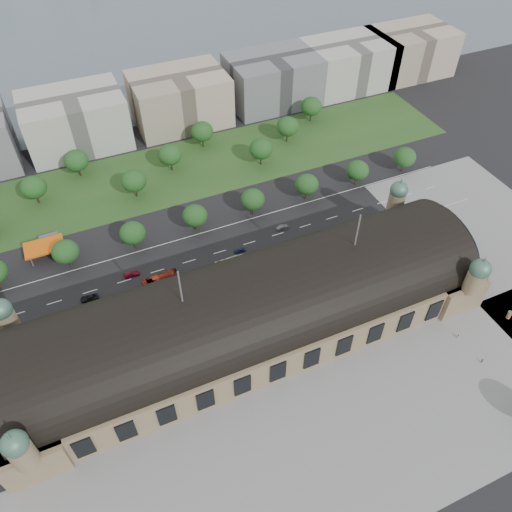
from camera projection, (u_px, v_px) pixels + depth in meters
name	position (u px, v px, depth m)	size (l,w,h in m)	color
ground	(250.00, 332.00, 160.41)	(900.00, 900.00, 0.00)	black
station	(250.00, 312.00, 153.07)	(150.00, 48.40, 44.30)	#877453
plaza_south	(348.00, 442.00, 135.05)	(190.00, 48.00, 0.12)	gray
plaza_east	(499.00, 242.00, 189.49)	(56.00, 100.00, 0.12)	gray
road_slab	(157.00, 271.00, 179.11)	(260.00, 26.00, 0.10)	black
grass_belt	(134.00, 182.00, 215.76)	(300.00, 45.00, 0.10)	#295220
petrol_station	(47.00, 243.00, 184.91)	(14.00, 13.00, 5.05)	orange
lake	(83.00, 15.00, 351.33)	(700.00, 320.00, 0.08)	slate
office_3	(75.00, 121.00, 228.58)	(45.00, 32.00, 24.00)	#B7B6AE
office_4	(180.00, 99.00, 242.70)	(45.00, 32.00, 24.00)	#C2AC98
office_5	(273.00, 80.00, 256.81)	(45.00, 32.00, 24.00)	slate
office_6	(348.00, 64.00, 269.52)	(45.00, 32.00, 24.00)	#B7B6AE
office_7	(409.00, 51.00, 280.81)	(45.00, 32.00, 24.00)	#C2AC98
tree_row_3	(66.00, 252.00, 175.52)	(9.60, 9.60, 11.52)	#2D2116
tree_row_4	(133.00, 233.00, 182.29)	(9.60, 9.60, 11.52)	#2D2116
tree_row_5	(195.00, 216.00, 189.07)	(9.60, 9.60, 11.52)	#2D2116
tree_row_6	(253.00, 200.00, 195.84)	(9.60, 9.60, 11.52)	#2D2116
tree_row_7	(307.00, 184.00, 202.62)	(9.60, 9.60, 11.52)	#2D2116
tree_row_8	(357.00, 170.00, 209.39)	(9.60, 9.60, 11.52)	#2D2116
tree_row_9	(405.00, 157.00, 216.17)	(9.60, 9.60, 11.52)	#2D2116
tree_belt_4	(33.00, 187.00, 200.29)	(10.40, 10.40, 12.48)	#2D2116
tree_belt_5	(76.00, 160.00, 213.34)	(10.40, 10.40, 12.48)	#2D2116
tree_belt_6	(134.00, 181.00, 203.33)	(10.40, 10.40, 12.48)	#2D2116
tree_belt_7	(170.00, 155.00, 216.38)	(10.40, 10.40, 12.48)	#2D2116
tree_belt_8	(202.00, 132.00, 229.43)	(10.40, 10.40, 12.48)	#2D2116
tree_belt_9	(261.00, 149.00, 219.42)	(10.40, 10.40, 12.48)	#2D2116
tree_belt_10	(288.00, 127.00, 232.47)	(10.40, 10.40, 12.48)	#2D2116
tree_belt_11	(311.00, 106.00, 245.52)	(10.40, 10.40, 12.48)	#2D2116
traffic_car_2	(89.00, 298.00, 169.27)	(2.74, 5.94, 1.65)	black
traffic_car_3	(132.00, 274.00, 177.04)	(2.21, 5.44, 1.58)	maroon
traffic_car_4	(239.00, 250.00, 185.52)	(1.68, 4.18, 1.42)	#1A2549
traffic_car_5	(282.00, 227.00, 194.38)	(1.66, 4.77, 1.57)	slate
traffic_car_6	(392.00, 217.00, 198.65)	(2.66, 5.76, 1.60)	silver
parked_car_0	(46.00, 345.00, 156.23)	(1.45, 4.17, 1.37)	black
parked_car_1	(84.00, 322.00, 162.26)	(2.69, 5.84, 1.62)	maroon
parked_car_2	(73.00, 336.00, 158.60)	(1.91, 4.69, 1.36)	#1A264A
parked_car_3	(106.00, 325.00, 161.41)	(1.94, 4.83, 1.65)	#515357
parked_car_4	(85.00, 322.00, 162.28)	(1.74, 5.00, 1.65)	silver
parked_car_5	(147.00, 307.00, 166.62)	(2.34, 5.08, 1.41)	#959A9D
parked_car_6	(173.00, 293.00, 170.83)	(2.04, 5.02, 1.46)	black
bus_west	(161.00, 279.00, 173.88)	(3.05, 13.03, 3.63)	#B0301C
bus_mid	(231.00, 262.00, 179.91)	(2.79, 11.91, 3.32)	white
bus_east	(263.00, 257.00, 181.62)	(2.88, 12.32, 3.43)	beige
advertising_column	(509.00, 315.00, 163.29)	(1.58, 1.58, 3.00)	#CC334F
pedestrian_0	(458.00, 336.00, 158.34)	(0.77, 0.44, 1.58)	gray
pedestrian_1	(482.00, 361.00, 151.97)	(0.60, 0.40, 1.66)	gray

